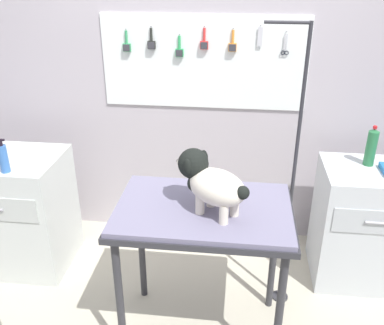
# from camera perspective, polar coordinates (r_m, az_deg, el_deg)

# --- Properties ---
(rear_wall_panel) EXTENTS (4.00, 0.11, 2.30)m
(rear_wall_panel) POSITION_cam_1_polar(r_m,az_deg,el_deg) (3.30, 1.08, 8.37)
(rear_wall_panel) COLOR #B2A9B1
(rear_wall_panel) RESTS_ON ground
(grooming_table) EXTENTS (0.98, 0.65, 0.91)m
(grooming_table) POSITION_cam_1_polar(r_m,az_deg,el_deg) (2.40, 1.51, -7.84)
(grooming_table) COLOR #2D2D33
(grooming_table) RESTS_ON ground
(grooming_arm) EXTENTS (0.30, 0.11, 1.85)m
(grooming_arm) POSITION_cam_1_polar(r_m,az_deg,el_deg) (2.69, 13.00, -3.34)
(grooming_arm) COLOR #2D2D33
(grooming_arm) RESTS_ON ground
(dog) EXTENTS (0.43, 0.35, 0.33)m
(dog) POSITION_cam_1_polar(r_m,az_deg,el_deg) (2.23, 2.40, -2.59)
(dog) COLOR silver
(dog) RESTS_ON grooming_table
(counter_left) EXTENTS (0.80, 0.58, 0.88)m
(counter_left) POSITION_cam_1_polar(r_m,az_deg,el_deg) (3.46, -22.70, -5.95)
(counter_left) COLOR silver
(counter_left) RESTS_ON ground
(cabinet_right) EXTENTS (0.68, 0.54, 0.86)m
(cabinet_right) POSITION_cam_1_polar(r_m,az_deg,el_deg) (3.30, 22.11, -7.66)
(cabinet_right) COLOR silver
(cabinet_right) RESTS_ON ground
(conditioner_bottle) EXTENTS (0.06, 0.06, 0.23)m
(conditioner_bottle) POSITION_cam_1_polar(r_m,az_deg,el_deg) (2.99, -23.79, 0.52)
(conditioner_bottle) COLOR #386DBA
(conditioner_bottle) RESTS_ON counter_left
(soda_bottle) EXTENTS (0.07, 0.07, 0.28)m
(soda_bottle) POSITION_cam_1_polar(r_m,az_deg,el_deg) (3.10, 22.73, 1.91)
(soda_bottle) COLOR #286F40
(soda_bottle) RESTS_ON cabinet_right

